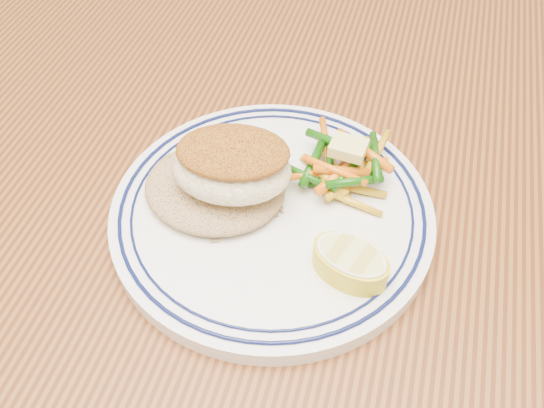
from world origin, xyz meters
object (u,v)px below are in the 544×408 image
at_px(lemon_wedge, 350,262).
at_px(fish_fillet, 232,165).
at_px(plate, 272,213).
at_px(vegetable_pile, 342,167).
at_px(dining_table, 235,300).
at_px(rice_pilaf, 215,185).

bearing_deg(lemon_wedge, fish_fillet, 155.82).
height_order(plate, vegetable_pile, vegetable_pile).
height_order(dining_table, vegetable_pile, vegetable_pile).
bearing_deg(plate, rice_pilaf, 176.84).
height_order(plate, fish_fillet, fish_fillet).
relative_size(dining_table, plate, 5.76).
relative_size(plate, vegetable_pile, 2.75).
xyz_separation_m(dining_table, lemon_wedge, (0.10, -0.02, 0.12)).
xyz_separation_m(fish_fillet, vegetable_pile, (0.08, 0.05, -0.03)).
height_order(plate, rice_pilaf, rice_pilaf).
bearing_deg(rice_pilaf, vegetable_pile, 24.74).
bearing_deg(lemon_wedge, vegetable_pile, 104.54).
height_order(rice_pilaf, fish_fillet, fish_fillet).
relative_size(plate, fish_fillet, 2.55).
distance_m(plate, lemon_wedge, 0.09).
xyz_separation_m(plate, fish_fillet, (-0.03, 0.00, 0.04)).
distance_m(dining_table, lemon_wedge, 0.16).
relative_size(dining_table, lemon_wedge, 21.87).
bearing_deg(plate, fish_fillet, 178.00).
bearing_deg(vegetable_pile, lemon_wedge, -75.46).
relative_size(vegetable_pile, lemon_wedge, 1.38).
bearing_deg(lemon_wedge, rice_pilaf, 158.22).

